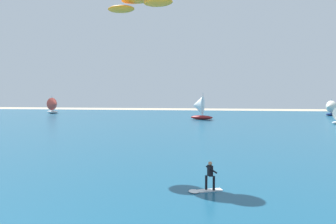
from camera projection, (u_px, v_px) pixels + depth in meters
name	position (u px, v px, depth m)	size (l,w,h in m)	color
ocean	(188.00, 124.00, 56.07)	(160.00, 90.00, 0.10)	navy
kitesurfer	(207.00, 180.00, 17.10)	(2.02, 1.25, 1.67)	white
kite	(139.00, 3.00, 22.25)	(5.73, 3.76, 0.83)	orange
sailboat_outermost	(199.00, 107.00, 64.74)	(4.95, 4.28, 5.62)	maroon
sailboat_far_left	(330.00, 108.00, 75.76)	(3.81, 3.59, 4.23)	navy
sailboat_near_shore	(54.00, 105.00, 84.68)	(4.36, 3.90, 4.91)	white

